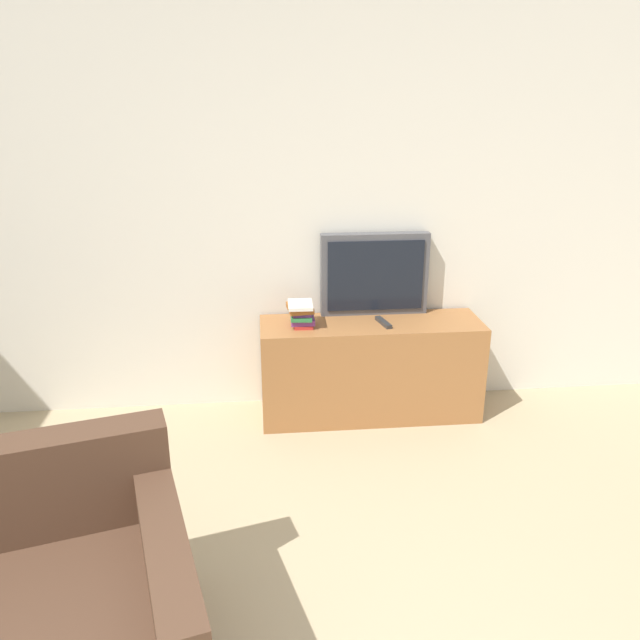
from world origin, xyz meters
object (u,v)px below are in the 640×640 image
television (374,274)px  remote_on_stand (383,322)px  book_stack (301,313)px  tv_stand (370,369)px

television → remote_on_stand: television is taller
remote_on_stand → television: bearing=97.1°
book_stack → tv_stand: bearing=2.2°
television → remote_on_stand: 0.33m
tv_stand → television: television is taller
book_stack → remote_on_stand: (0.52, -0.02, -0.07)m
tv_stand → book_stack: size_ratio=6.37×
tv_stand → remote_on_stand: bearing=-28.3°
television → tv_stand: bearing=-103.6°
television → remote_on_stand: size_ratio=3.60×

